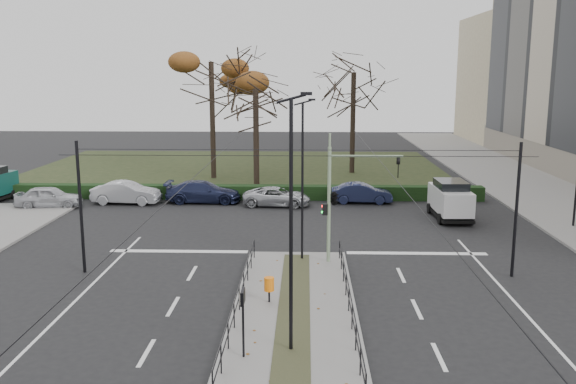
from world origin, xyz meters
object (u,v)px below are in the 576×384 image
at_px(parked_car_third, 203,192).
at_px(rust_tree, 211,62).
at_px(litter_bin, 269,285).
at_px(parked_car_fourth, 277,197).
at_px(parked_car_second, 126,193).
at_px(parked_car_first, 49,197).
at_px(parked_car_fifth, 362,193).
at_px(streetlamp_median_far, 303,179).
at_px(bare_tree_near, 256,96).
at_px(white_van, 450,199).
at_px(streetlamp_median_near, 292,224).
at_px(info_panel, 243,305).
at_px(traffic_light, 336,196).
at_px(bare_tree_center, 354,80).

bearing_deg(parked_car_third, rust_tree, 4.66).
bearing_deg(litter_bin, parked_car_fourth, 91.80).
bearing_deg(parked_car_second, parked_car_first, 110.20).
bearing_deg(parked_car_fifth, streetlamp_median_far, 164.56).
bearing_deg(bare_tree_near, parked_car_third, -124.08).
distance_m(litter_bin, parked_car_fourth, 18.19).
bearing_deg(white_van, streetlamp_median_near, -116.43).
height_order(info_panel, rust_tree, rust_tree).
relative_size(traffic_light, streetlamp_median_far, 0.72).
xyz_separation_m(streetlamp_median_near, white_van, (9.37, 18.85, -3.06)).
height_order(parked_car_second, parked_car_fifth, parked_car_second).
bearing_deg(parked_car_fifth, parked_car_third, 91.92).
bearing_deg(rust_tree, streetlamp_median_near, -77.23).
xyz_separation_m(info_panel, rust_tree, (-5.97, 33.51, 7.94)).
height_order(litter_bin, parked_car_fourth, parked_car_fourth).
relative_size(litter_bin, bare_tree_near, 0.10).
relative_size(traffic_light, bare_tree_center, 0.46).
bearing_deg(streetlamp_median_far, parked_car_first, 146.22).
distance_m(bare_tree_center, parked_car_fifth, 14.88).
bearing_deg(litter_bin, parked_car_third, 106.78).
height_order(parked_car_second, white_van, white_van).
xyz_separation_m(streetlamp_median_far, parked_car_fourth, (-1.82, 12.50, -3.37)).
bearing_deg(bare_tree_near, parked_car_first, -152.61).
bearing_deg(rust_tree, bare_tree_center, 14.92).
relative_size(streetlamp_median_near, parked_car_fourth, 1.79).
xyz_separation_m(traffic_light, bare_tree_near, (-5.23, 18.73, 3.87)).
relative_size(info_panel, parked_car_second, 0.47).
height_order(traffic_light, rust_tree, rust_tree).
distance_m(parked_car_third, parked_car_fifth, 11.03).
distance_m(parked_car_fourth, rust_tree, 15.25).
bearing_deg(rust_tree, parked_car_first, -128.42).
bearing_deg(parked_car_first, streetlamp_median_far, -130.52).
xyz_separation_m(streetlamp_median_near, parked_car_second, (-11.97, 22.63, -3.53)).
bearing_deg(parked_car_second, parked_car_fifth, -83.68).
relative_size(streetlamp_median_far, parked_car_second, 1.62).
distance_m(streetlamp_median_near, parked_car_second, 25.84).
height_order(streetlamp_median_far, bare_tree_center, bare_tree_center).
xyz_separation_m(traffic_light, parked_car_second, (-13.80, 13.22, -2.53)).
relative_size(traffic_light, parked_car_first, 1.26).
height_order(parked_car_second, bare_tree_near, bare_tree_near).
relative_size(litter_bin, parked_car_third, 0.19).
distance_m(rust_tree, bare_tree_center, 12.54).
relative_size(traffic_light, parked_car_fourth, 1.19).
distance_m(traffic_light, streetlamp_median_near, 9.63).
xyz_separation_m(traffic_light, parked_car_fourth, (-3.37, 12.89, -2.67)).
bearing_deg(white_van, parked_car_second, 169.95).
bearing_deg(parked_car_first, streetlamp_median_near, -148.38).
xyz_separation_m(parked_car_fourth, rust_tree, (-5.93, 10.65, 9.17)).
distance_m(parked_car_first, rust_tree, 17.52).
relative_size(parked_car_second, bare_tree_near, 0.46).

